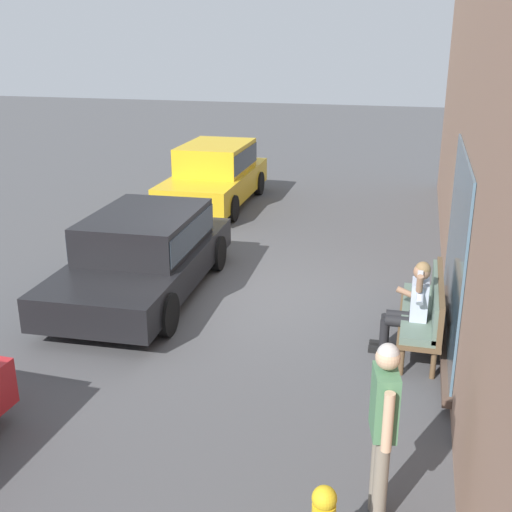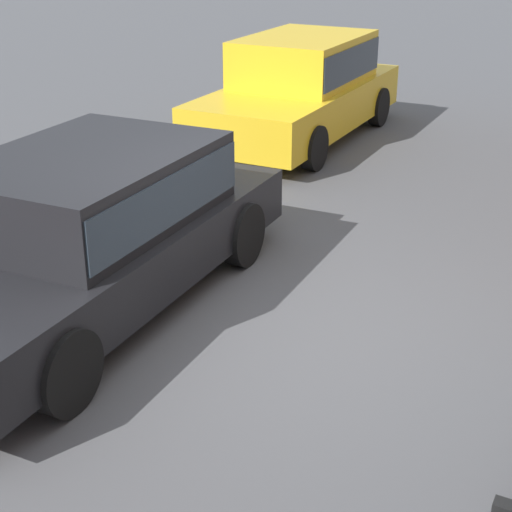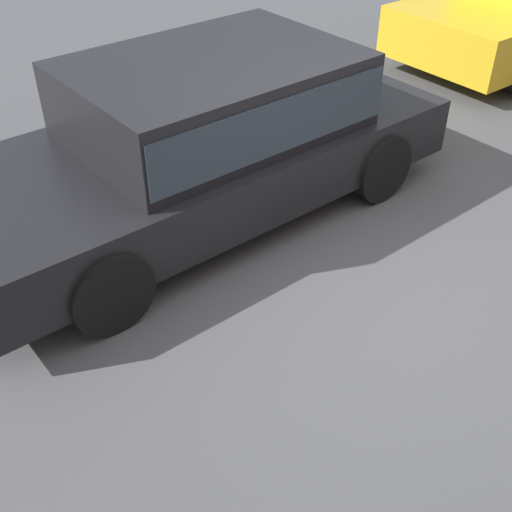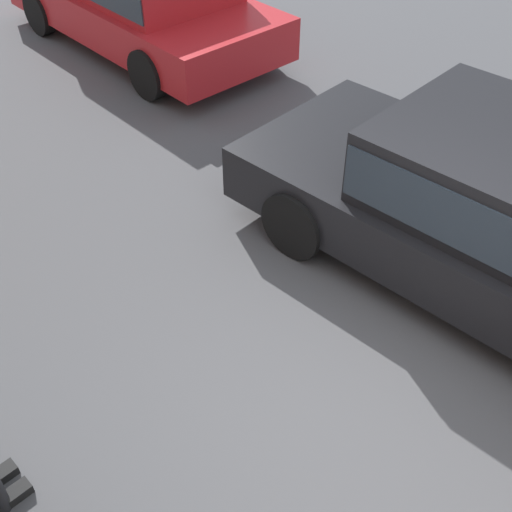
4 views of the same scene
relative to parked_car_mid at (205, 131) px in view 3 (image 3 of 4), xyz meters
name	(u,v)px [view 3 (image 3 of 4)]	position (x,y,z in m)	size (l,w,h in m)	color
ground_plane	(352,286)	(-0.24, 1.63, -0.74)	(60.00, 60.00, 0.00)	#4C4C4F
parked_car_mid	(205,131)	(0.00, 0.00, 0.00)	(4.50, 2.07, 1.35)	black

